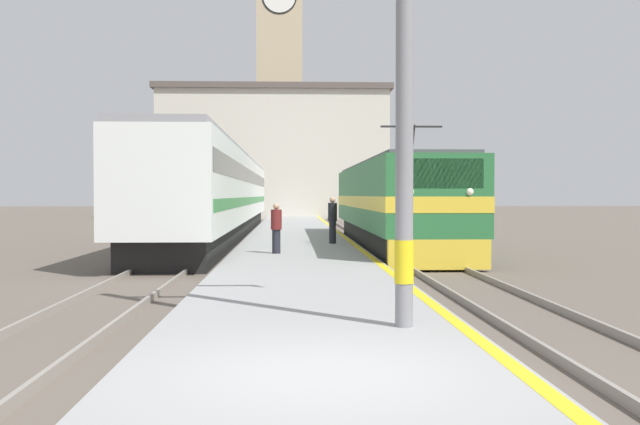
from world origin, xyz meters
The scene contains 11 objects.
ground_plane centered at (0.00, 30.00, 0.00)m, with size 200.00×200.00×0.00m, color #60564C.
platform centered at (0.00, 25.00, 0.13)m, with size 4.39×140.00×0.27m.
rail_track_near centered at (3.66, 25.00, 0.03)m, with size 2.84×140.00×0.16m.
rail_track_far centered at (-3.73, 25.00, 0.03)m, with size 2.84×140.00×0.16m.
locomotive_train centered at (3.66, 21.45, 1.74)m, with size 2.92×19.02×4.35m.
passenger_train centered at (-3.73, 30.53, 2.20)m, with size 2.92×38.89×4.10m.
catenary_mast centered at (1.34, 2.62, 4.76)m, with size 2.71×0.27×8.96m.
person_on_platform centered at (-0.75, 15.64, 1.08)m, with size 0.34×0.34×1.57m.
second_waiting_passenger centered at (1.28, 20.33, 1.19)m, with size 0.34×0.34×1.75m.
clock_tower centered at (-1.38, 72.80, 16.13)m, with size 5.98×5.98×30.30m.
station_building centered at (-1.75, 59.05, 5.81)m, with size 20.44×7.69×11.57m.
Camera 1 is at (-0.34, -7.64, 2.09)m, focal length 42.00 mm.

